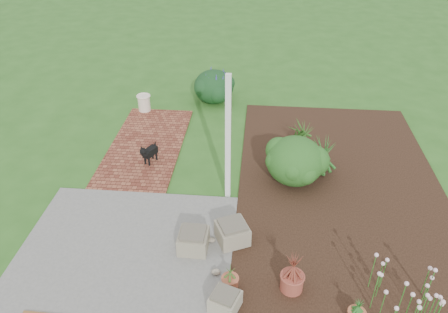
# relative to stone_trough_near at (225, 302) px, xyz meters

# --- Properties ---
(ground) EXTENTS (80.00, 80.00, 0.00)m
(ground) POSITION_rel_stone_trough_near_xyz_m (-0.48, 2.52, -0.17)
(ground) COLOR #29591C
(ground) RESTS_ON ground
(concrete_patio) EXTENTS (3.50, 3.50, 0.04)m
(concrete_patio) POSITION_rel_stone_trough_near_xyz_m (-1.73, 0.77, -0.15)
(concrete_patio) COLOR slate
(concrete_patio) RESTS_ON ground
(brick_path) EXTENTS (1.60, 3.50, 0.04)m
(brick_path) POSITION_rel_stone_trough_near_xyz_m (-2.18, 4.27, -0.15)
(brick_path) COLOR maroon
(brick_path) RESTS_ON ground
(garden_bed) EXTENTS (4.00, 7.00, 0.03)m
(garden_bed) POSITION_rel_stone_trough_near_xyz_m (2.02, 3.02, -0.15)
(garden_bed) COLOR black
(garden_bed) RESTS_ON ground
(veranda_post) EXTENTS (0.10, 0.10, 2.50)m
(veranda_post) POSITION_rel_stone_trough_near_xyz_m (-0.18, 2.62, 1.08)
(veranda_post) COLOR white
(veranda_post) RESTS_ON ground
(stone_trough_near) EXTENTS (0.49, 0.49, 0.26)m
(stone_trough_near) POSITION_rel_stone_trough_near_xyz_m (0.00, 0.00, 0.00)
(stone_trough_near) COLOR gray
(stone_trough_near) RESTS_ON concrete_patio
(stone_trough_mid) EXTENTS (0.65, 0.65, 0.33)m
(stone_trough_mid) POSITION_rel_stone_trough_near_xyz_m (0.00, 1.36, 0.04)
(stone_trough_mid) COLOR gray
(stone_trough_mid) RESTS_ON concrete_patio
(stone_trough_far) EXTENTS (0.49, 0.49, 0.32)m
(stone_trough_far) POSITION_rel_stone_trough_near_xyz_m (-0.62, 1.13, 0.03)
(stone_trough_far) COLOR gray
(stone_trough_far) RESTS_ON concrete_patio
(black_dog) EXTENTS (0.31, 0.49, 0.45)m
(black_dog) POSITION_rel_stone_trough_near_xyz_m (-1.93, 3.54, 0.14)
(black_dog) COLOR black
(black_dog) RESTS_ON brick_path
(cream_ceramic_urn) EXTENTS (0.33, 0.33, 0.41)m
(cream_ceramic_urn) POSITION_rel_stone_trough_near_xyz_m (-2.63, 5.95, 0.08)
(cream_ceramic_urn) COLOR beige
(cream_ceramic_urn) RESTS_ON brick_path
(evergreen_shrub) EXTENTS (1.18, 1.18, 0.96)m
(evergreen_shrub) POSITION_rel_stone_trough_near_xyz_m (1.10, 3.22, 0.34)
(evergreen_shrub) COLOR #0C3A10
(evergreen_shrub) RESTS_ON garden_bed
(agapanthus_clump_back) EXTENTS (0.96, 0.96, 0.84)m
(agapanthus_clump_back) POSITION_rel_stone_trough_near_xyz_m (1.61, 3.65, 0.28)
(agapanthus_clump_back) COLOR #113D10
(agapanthus_clump_back) RESTS_ON garden_bed
(agapanthus_clump_front) EXTENTS (0.90, 0.90, 0.71)m
(agapanthus_clump_front) POSITION_rel_stone_trough_near_xyz_m (1.30, 4.53, 0.22)
(agapanthus_clump_front) COLOR #1A3D13
(agapanthus_clump_front) RESTS_ON garden_bed
(pink_flower_patch) EXTENTS (1.46, 1.46, 0.71)m
(pink_flower_patch) POSITION_rel_stone_trough_near_xyz_m (2.40, 0.17, 0.22)
(pink_flower_patch) COLOR #113D0F
(pink_flower_patch) RESTS_ON garden_bed
(terracotta_pot_bronze) EXTENTS (0.44, 0.44, 0.27)m
(terracotta_pot_bronze) POSITION_rel_stone_trough_near_xyz_m (0.95, 0.44, -0.00)
(terracotta_pot_bronze) COLOR brown
(terracotta_pot_bronze) RESTS_ON garden_bed
(terracotta_pot_small_right) EXTENTS (0.28, 0.28, 0.20)m
(terracotta_pot_small_right) POSITION_rel_stone_trough_near_xyz_m (0.04, 0.38, -0.04)
(terracotta_pot_small_right) COLOR #AC573A
(terracotta_pot_small_right) RESTS_ON garden_bed
(purple_flowering_bush) EXTENTS (1.38, 1.38, 0.90)m
(purple_flowering_bush) POSITION_rel_stone_trough_near_xyz_m (-0.90, 6.73, 0.28)
(purple_flowering_bush) COLOR black
(purple_flowering_bush) RESTS_ON ground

